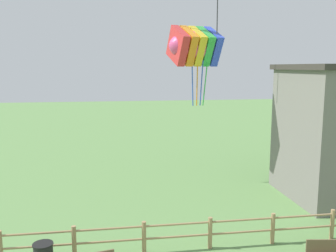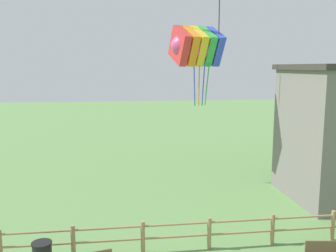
% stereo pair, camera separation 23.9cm
% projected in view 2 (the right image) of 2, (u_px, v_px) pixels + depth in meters
% --- Properties ---
extents(wooden_fence, '(19.66, 0.14, 1.06)m').
position_uv_depth(wooden_fence, '(176.00, 233.00, 12.05)').
color(wooden_fence, '#9E7F56').
rests_on(wooden_fence, ground_plane).
extents(kite_rainbow_parafoil, '(3.12, 2.62, 3.96)m').
position_uv_depth(kite_rainbow_parafoil, '(197.00, 46.00, 18.42)').
color(kite_rainbow_parafoil, '#E54C8C').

